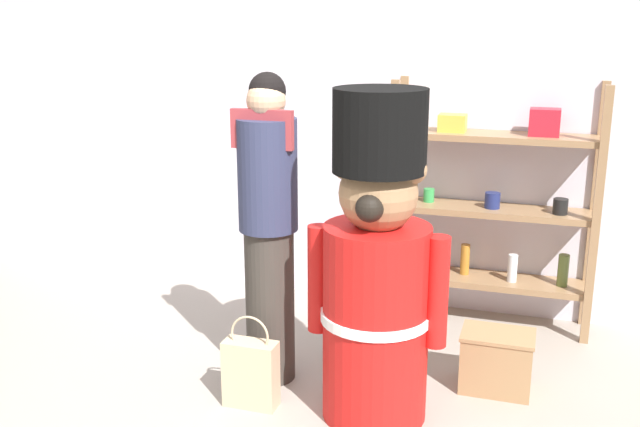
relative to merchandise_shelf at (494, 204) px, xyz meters
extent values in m
cube|color=silver|center=(-1.00, 0.22, 0.50)|extent=(6.40, 0.12, 2.60)
cube|color=#93704C|center=(-0.62, -0.15, -0.01)|extent=(0.05, 0.05, 1.58)
cube|color=#93704C|center=(0.61, -0.15, -0.01)|extent=(0.05, 0.05, 1.58)
cube|color=#93704C|center=(-0.62, 0.15, -0.01)|extent=(0.05, 0.05, 1.58)
cube|color=#93704C|center=(0.61, 0.15, -0.01)|extent=(0.05, 0.05, 1.58)
cube|color=#93704C|center=(-0.01, 0.00, -0.52)|extent=(1.23, 0.30, 0.04)
cube|color=#93704C|center=(-0.01, 0.00, -0.05)|extent=(1.23, 0.30, 0.04)
cube|color=#93704C|center=(-0.01, 0.00, 0.43)|extent=(1.23, 0.30, 0.04)
cylinder|color=green|center=(-0.42, 0.03, 0.02)|extent=(0.07, 0.07, 0.09)
cylinder|color=navy|center=(-0.01, -0.02, 0.02)|extent=(0.10, 0.10, 0.10)
cylinder|color=black|center=(0.40, -0.04, 0.02)|extent=(0.09, 0.09, 0.10)
cylinder|color=navy|center=(-0.47, 0.02, -0.38)|extent=(0.06, 0.06, 0.23)
cylinder|color=#B27226|center=(-0.16, 0.02, -0.40)|extent=(0.06, 0.06, 0.20)
cylinder|color=silver|center=(0.15, -0.03, -0.41)|extent=(0.06, 0.06, 0.18)
cylinder|color=#596B33|center=(0.45, -0.01, -0.40)|extent=(0.07, 0.07, 0.21)
cube|color=gold|center=(-0.28, 0.00, 0.50)|extent=(0.17, 0.14, 0.11)
cube|color=#B21E2D|center=(0.27, 0.00, 0.53)|extent=(0.18, 0.14, 0.16)
cylinder|color=red|center=(-0.44, -1.36, -0.31)|extent=(0.52, 0.52, 0.99)
cylinder|color=white|center=(-0.44, -1.36, -0.26)|extent=(0.54, 0.54, 0.05)
sphere|color=#9D7651|center=(-0.44, -1.36, 0.35)|extent=(0.37, 0.37, 0.37)
sphere|color=#9D7651|center=(-0.60, -1.36, 0.47)|extent=(0.13, 0.13, 0.13)
sphere|color=#9D7651|center=(-0.28, -1.36, 0.47)|extent=(0.13, 0.13, 0.13)
cylinder|color=black|center=(-0.44, -1.36, 0.64)|extent=(0.44, 0.44, 0.39)
cylinder|color=red|center=(-0.73, -1.36, -0.11)|extent=(0.11, 0.11, 0.55)
cylinder|color=red|center=(-0.15, -1.36, -0.11)|extent=(0.11, 0.11, 0.55)
sphere|color=black|center=(-0.44, -1.53, 0.32)|extent=(0.13, 0.13, 0.13)
cylinder|color=#38332D|center=(-1.08, -1.15, -0.37)|extent=(0.27, 0.27, 0.86)
cylinder|color=#2D3351|center=(-1.08, -1.15, 0.35)|extent=(0.31, 0.31, 0.59)
sphere|color=tan|center=(-1.08, -1.15, 0.74)|extent=(0.20, 0.20, 0.20)
cube|color=#993338|center=(-1.08, -1.21, 0.60)|extent=(0.33, 0.04, 0.20)
sphere|color=black|center=(-1.08, -1.13, 0.78)|extent=(0.19, 0.19, 0.19)
cube|color=#C1AD89|center=(-1.06, -1.47, -0.63)|extent=(0.28, 0.12, 0.35)
torus|color=#C1AD89|center=(-1.06, -1.47, -0.41)|extent=(0.21, 0.01, 0.21)
cube|color=#9E7A51|center=(0.13, -0.91, -0.65)|extent=(0.37, 0.26, 0.31)
cube|color=#9E7A51|center=(0.13, -0.91, -0.49)|extent=(0.38, 0.27, 0.02)
camera|label=1|loc=(0.29, -4.56, 1.15)|focal=40.54mm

